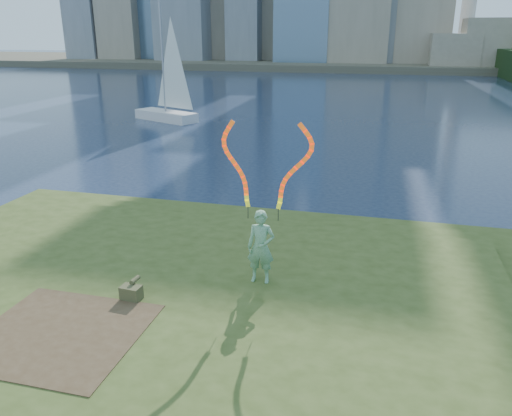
# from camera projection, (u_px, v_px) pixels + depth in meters

# --- Properties ---
(ground) EXTENTS (320.00, 320.00, 0.00)m
(ground) POSITION_uv_depth(u_px,v_px,m) (217.00, 303.00, 12.60)
(ground) COLOR #1B2843
(ground) RESTS_ON ground
(grassy_knoll) EXTENTS (20.00, 18.00, 0.80)m
(grassy_knoll) POSITION_uv_depth(u_px,v_px,m) (181.00, 344.00, 10.39)
(grassy_knoll) COLOR #3A4A1A
(grassy_knoll) RESTS_ON ground
(dirt_patch) EXTENTS (3.20, 3.00, 0.02)m
(dirt_patch) POSITION_uv_depth(u_px,v_px,m) (60.00, 333.00, 9.92)
(dirt_patch) COLOR #47331E
(dirt_patch) RESTS_ON grassy_knoll
(far_shore) EXTENTS (320.00, 40.00, 1.20)m
(far_shore) POSITION_uv_depth(u_px,v_px,m) (370.00, 63.00, 99.15)
(far_shore) COLOR #504B3B
(far_shore) RESTS_ON ground
(woman_with_ribbons) EXTENTS (2.11, 0.45, 4.15)m
(woman_with_ribbons) POSITION_uv_depth(u_px,v_px,m) (261.00, 227.00, 11.59)
(woman_with_ribbons) COLOR #176723
(woman_with_ribbons) RESTS_ON grassy_knoll
(canvas_bag) EXTENTS (0.47, 0.54, 0.43)m
(canvas_bag) POSITION_uv_depth(u_px,v_px,m) (132.00, 292.00, 11.17)
(canvas_bag) COLOR #414626
(canvas_bag) RESTS_ON grassy_knoll
(sailboat) EXTENTS (5.62, 3.81, 8.67)m
(sailboat) POSITION_uv_depth(u_px,v_px,m) (168.00, 101.00, 37.97)
(sailboat) COLOR silver
(sailboat) RESTS_ON ground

